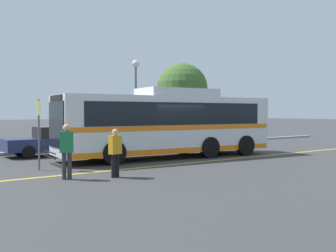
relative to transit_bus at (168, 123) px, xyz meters
name	(u,v)px	position (x,y,z in m)	size (l,w,h in m)	color
ground_plane	(169,158)	(-0.14, -0.22, -1.66)	(220.00, 220.00, 0.00)	#38383A
lane_strip_0	(198,162)	(-0.02, -2.20, -1.66)	(0.20, 30.58, 0.01)	gold
curb_strip	(113,148)	(-0.02, 5.56, -1.59)	(38.58, 0.36, 0.15)	#99999E
transit_bus	(168,123)	(0.00, 0.00, 0.00)	(11.05, 3.44, 3.29)	silver
parked_car_1	(55,141)	(-4.02, 4.17, -0.94)	(4.91, 1.91, 1.45)	navy
parked_car_2	(165,136)	(2.92, 4.37, -0.95)	(4.57, 1.95, 1.41)	navy
pedestrian_0	(67,148)	(-6.26, -3.07, -0.64)	(0.47, 0.37, 1.78)	#2D2D33
pedestrian_1	(115,150)	(-4.81, -3.65, -0.75)	(0.46, 0.32, 1.61)	black
bus_stop_sign	(39,125)	(-6.33, -0.53, 0.01)	(0.07, 0.40, 2.66)	#59595E
street_lamp	(136,84)	(2.12, 6.48, 2.30)	(0.48, 0.48, 5.51)	#59595E
tree_0	(182,89)	(8.83, 10.27, 2.43)	(4.19, 4.19, 6.19)	#513823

